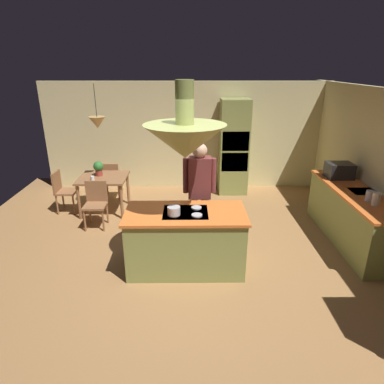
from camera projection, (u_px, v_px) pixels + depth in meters
The scene contains 18 objects.
ground at pixel (186, 260), 5.25m from camera, with size 8.16×8.16×0.00m, color #9E7042.
wall_back at pixel (187, 136), 8.01m from camera, with size 6.80×0.10×2.55m, color beige.
kitchen_island at pixel (186, 240), 4.90m from camera, with size 1.75×0.86×0.94m.
counter_run_right at pixel (352, 216), 5.67m from camera, with size 0.73×2.41×0.92m.
oven_tower at pixel (234, 147), 7.71m from camera, with size 0.66×0.62×2.19m.
dining_table at pixel (103, 182), 6.78m from camera, with size 0.96×0.88×0.76m.
person_at_island at pixel (199, 188), 5.36m from camera, with size 0.53×0.24×1.77m.
range_hood at pixel (185, 139), 4.36m from camera, with size 1.10×1.10×1.00m.
pendant_light_over_table at pixel (97, 122), 6.34m from camera, with size 0.32×0.32×0.82m.
chair_facing_island at pixel (96, 201), 6.21m from camera, with size 0.40×0.40×0.87m.
chair_by_back_wall at pixel (111, 178), 7.45m from camera, with size 0.40×0.40×0.87m.
chair_at_corner at pixel (63, 189), 6.82m from camera, with size 0.40×0.40×0.87m.
potted_plant_on_table at pixel (98, 168), 6.75m from camera, with size 0.20×0.20×0.30m.
cup_on_table at pixel (92, 178), 6.51m from camera, with size 0.07×0.07×0.09m, color white.
canister_flour at pixel (376, 199), 4.92m from camera, with size 0.11×0.11×0.20m, color silver.
canister_sugar at pixel (370, 196), 5.09m from camera, with size 0.12×0.12×0.16m, color silver.
microwave_on_counter at pixel (339, 170), 6.12m from camera, with size 0.46×0.36×0.28m, color #232326.
cooking_pot_on_cooktop at pixel (174, 211), 4.58m from camera, with size 0.18×0.18×0.12m, color #B2B2B7.
Camera 1 is at (0.05, -4.51, 2.90)m, focal length 30.96 mm.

